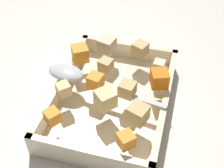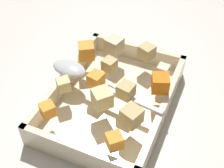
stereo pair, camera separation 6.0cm
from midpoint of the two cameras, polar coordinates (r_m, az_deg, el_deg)
ground_plane at (r=0.64m, az=4.36°, el=-4.13°), size 4.00×4.00×0.00m
baking_dish at (r=0.63m, az=2.71°, el=-3.20°), size 0.31×0.22×0.05m
carrot_chunk_mid_left at (r=0.51m, az=3.88°, el=-10.62°), size 0.04×0.04×0.03m
carrot_chunk_heap_top at (r=0.55m, az=-8.80°, el=-4.88°), size 0.03×0.03×0.02m
carrot_chunk_corner_sw at (r=0.60m, az=11.72°, el=0.03°), size 0.04×0.04×0.03m
carrot_chunk_back_center at (r=0.60m, az=-0.15°, el=0.74°), size 0.03×0.03×0.03m
carrot_chunk_mid_right at (r=0.66m, az=-2.21°, el=6.00°), size 0.04×0.04×0.03m
potato_chunk_far_left at (r=0.67m, az=8.99°, el=5.79°), size 0.04×0.04×0.03m
potato_chunk_rim_edge at (r=0.56m, az=1.19°, el=-2.75°), size 0.05×0.05×0.03m
potato_chunk_front_center at (r=0.68m, az=2.94°, el=7.12°), size 0.04×0.04×0.03m
potato_chunk_corner_nw at (r=0.59m, az=-6.15°, el=-0.22°), size 0.03×0.03×0.02m
potato_chunk_heap_side at (r=0.63m, az=2.20°, el=3.47°), size 0.03×0.03×0.03m
potato_chunk_far_right at (r=0.54m, az=6.82°, el=-6.06°), size 0.04×0.04×0.03m
potato_chunk_center at (r=0.58m, az=5.53°, el=-1.36°), size 0.03×0.03×0.03m
parsnip_chunk_near_right at (r=0.64m, az=12.06°, el=2.37°), size 0.02×0.02×0.02m
serving_spoon at (r=0.62m, az=-4.34°, el=2.16°), size 0.06×0.25×0.02m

